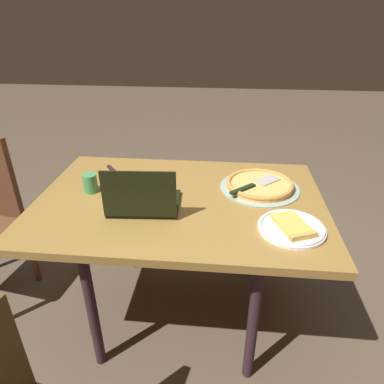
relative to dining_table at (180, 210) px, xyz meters
name	(u,v)px	position (x,y,z in m)	size (l,w,h in m)	color
ground_plane	(182,310)	(0.00, 0.00, -0.65)	(12.00, 12.00, 0.00)	brown
dining_table	(180,210)	(0.00, 0.00, 0.00)	(1.31, 0.89, 0.71)	olive
laptop	(143,201)	(0.14, 0.11, 0.11)	(0.31, 0.26, 0.22)	black
pizza_plate	(292,227)	(-0.47, 0.21, 0.08)	(0.26, 0.26, 0.04)	white
pizza_tray	(260,185)	(-0.37, -0.14, 0.08)	(0.38, 0.38, 0.04)	#95A99C
table_knife	(115,172)	(0.38, -0.24, 0.07)	(0.16, 0.20, 0.01)	silver
drink_cup	(90,183)	(0.43, -0.03, 0.11)	(0.07, 0.07, 0.09)	#439054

